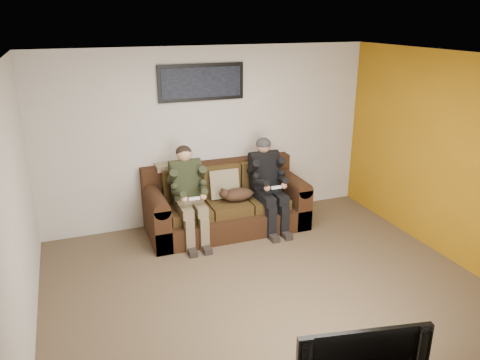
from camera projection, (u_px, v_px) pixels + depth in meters
name	position (u px, v px, depth m)	size (l,w,h in m)	color
floor	(270.00, 291.00, 5.38)	(5.00, 5.00, 0.00)	brown
ceiling	(276.00, 59.00, 4.51)	(5.00, 5.00, 0.00)	silver
wall_back	(210.00, 136.00, 6.93)	(5.00, 5.00, 0.00)	beige
wall_front	(420.00, 300.00, 2.96)	(5.00, 5.00, 0.00)	beige
wall_left	(14.00, 220.00, 4.11)	(4.50, 4.50, 0.00)	beige
wall_right	(457.00, 161.00, 5.77)	(4.50, 4.50, 0.00)	beige
accent_wall_right	(457.00, 161.00, 5.77)	(4.50, 4.50, 0.00)	#A67010
sofa	(225.00, 205.00, 6.90)	(2.30, 0.99, 0.94)	#321C0F
throw_pillow	(224.00, 184.00, 6.83)	(0.44, 0.13, 0.42)	#8C7D5C
throw_blanket	(172.00, 166.00, 6.73)	(0.47, 0.23, 0.08)	tan
person_left	(188.00, 189.00, 6.40)	(0.51, 0.87, 1.32)	#766649
person_right	(267.00, 179.00, 6.80)	(0.51, 0.86, 1.32)	black
cat	(237.00, 194.00, 6.72)	(0.66, 0.26, 0.24)	#4C2F1E
framed_poster	(201.00, 82.00, 6.59)	(1.25, 0.05, 0.52)	black
television	(358.00, 355.00, 3.36)	(0.97, 0.13, 0.56)	black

